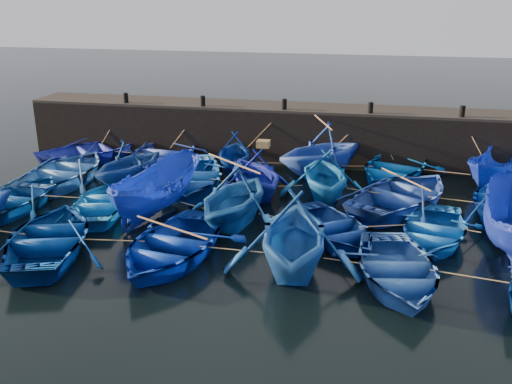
% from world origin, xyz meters
% --- Properties ---
extents(ground, '(120.00, 120.00, 0.00)m').
position_xyz_m(ground, '(0.00, 0.00, 0.00)').
color(ground, black).
rests_on(ground, ground).
extents(quay_wall, '(26.00, 2.50, 2.50)m').
position_xyz_m(quay_wall, '(0.00, 10.50, 1.25)').
color(quay_wall, black).
rests_on(quay_wall, ground).
extents(quay_top, '(26.00, 2.50, 0.12)m').
position_xyz_m(quay_top, '(0.00, 10.50, 2.56)').
color(quay_top, black).
rests_on(quay_top, quay_wall).
extents(bollard_0, '(0.24, 0.24, 0.50)m').
position_xyz_m(bollard_0, '(-8.00, 9.60, 2.87)').
color(bollard_0, black).
rests_on(bollard_0, quay_top).
extents(bollard_1, '(0.24, 0.24, 0.50)m').
position_xyz_m(bollard_1, '(-4.00, 9.60, 2.87)').
color(bollard_1, black).
rests_on(bollard_1, quay_top).
extents(bollard_2, '(0.24, 0.24, 0.50)m').
position_xyz_m(bollard_2, '(0.00, 9.60, 2.87)').
color(bollard_2, black).
rests_on(bollard_2, quay_top).
extents(bollard_3, '(0.24, 0.24, 0.50)m').
position_xyz_m(bollard_3, '(4.00, 9.60, 2.87)').
color(bollard_3, black).
rests_on(bollard_3, quay_top).
extents(bollard_4, '(0.24, 0.24, 0.50)m').
position_xyz_m(bollard_4, '(8.00, 9.60, 2.87)').
color(bollard_4, black).
rests_on(bollard_4, quay_top).
extents(boat_0, '(6.07, 6.14, 1.04)m').
position_xyz_m(boat_0, '(-9.30, 7.94, 0.52)').
color(boat_0, '#1E2BA0').
rests_on(boat_0, ground).
extents(boat_1, '(4.47, 6.02, 1.20)m').
position_xyz_m(boat_1, '(-5.60, 7.87, 0.60)').
color(boat_1, '#273FA4').
rests_on(boat_1, ground).
extents(boat_2, '(3.78, 4.18, 1.92)m').
position_xyz_m(boat_2, '(-1.92, 7.49, 0.96)').
color(boat_2, navy).
rests_on(boat_2, ground).
extents(boat_3, '(6.14, 6.15, 2.46)m').
position_xyz_m(boat_3, '(2.02, 7.80, 1.23)').
color(boat_3, '#2448B6').
rests_on(boat_3, ground).
extents(boat_4, '(5.35, 6.22, 1.09)m').
position_xyz_m(boat_4, '(5.20, 8.03, 0.54)').
color(boat_4, '#034B9E').
rests_on(boat_4, ground).
extents(boat_5, '(3.28, 4.38, 1.60)m').
position_xyz_m(boat_5, '(9.26, 7.67, 0.80)').
color(boat_5, '#102DBB').
rests_on(boat_5, ground).
extents(boat_6, '(4.06, 5.52, 1.11)m').
position_xyz_m(boat_6, '(-8.71, 4.60, 0.56)').
color(boat_6, '#3164BA').
rests_on(boat_6, ground).
extents(boat_7, '(4.49, 4.83, 2.08)m').
position_xyz_m(boat_7, '(-5.80, 4.74, 1.04)').
color(boat_7, navy).
rests_on(boat_7, ground).
extents(boat_8, '(5.40, 6.57, 1.19)m').
position_xyz_m(boat_8, '(-3.17, 4.83, 0.59)').
color(boat_8, blue).
rests_on(boat_8, ground).
extents(boat_9, '(5.13, 5.29, 2.13)m').
position_xyz_m(boat_9, '(-0.27, 4.46, 1.06)').
color(boat_9, '#1221A7').
rests_on(boat_9, ground).
extents(boat_10, '(4.44, 4.88, 2.20)m').
position_xyz_m(boat_10, '(2.46, 4.78, 1.10)').
color(boat_10, '#105EAD').
rests_on(boat_10, ground).
extents(boat_11, '(6.40, 6.89, 1.16)m').
position_xyz_m(boat_11, '(5.52, 4.45, 0.58)').
color(boat_11, '#1F4193').
rests_on(boat_11, ground).
extents(boat_12, '(3.96, 5.43, 1.11)m').
position_xyz_m(boat_12, '(9.25, 4.14, 0.55)').
color(boat_12, '#0741AC').
rests_on(boat_12, ground).
extents(boat_13, '(3.34, 4.59, 0.93)m').
position_xyz_m(boat_13, '(-8.93, 1.51, 0.47)').
color(boat_13, navy).
rests_on(boat_13, ground).
extents(boat_14, '(4.02, 4.85, 0.87)m').
position_xyz_m(boat_14, '(-5.55, 1.59, 0.44)').
color(boat_14, blue).
rests_on(boat_14, ground).
extents(boat_15, '(2.96, 5.29, 1.93)m').
position_xyz_m(boat_15, '(-3.48, 1.92, 0.97)').
color(boat_15, '#122D9E').
rests_on(boat_15, ground).
extents(boat_16, '(4.56, 5.03, 2.31)m').
position_xyz_m(boat_16, '(-0.42, 1.42, 1.15)').
color(boat_16, '#17569C').
rests_on(boat_16, ground).
extents(boat_17, '(5.12, 5.41, 0.91)m').
position_xyz_m(boat_17, '(3.10, 0.94, 0.46)').
color(boat_17, navy).
rests_on(boat_17, ground).
extents(boat_18, '(3.92, 4.92, 0.92)m').
position_xyz_m(boat_18, '(6.39, 1.45, 0.46)').
color(boat_18, blue).
rests_on(boat_18, ground).
extents(boat_21, '(5.13, 6.07, 1.07)m').
position_xyz_m(boat_21, '(-5.60, -1.89, 0.54)').
color(boat_21, navy).
rests_on(boat_21, ground).
extents(boat_22, '(4.36, 5.63, 1.08)m').
position_xyz_m(boat_22, '(-1.64, -1.61, 0.54)').
color(boat_22, '#052892').
rests_on(boat_22, ground).
extents(boat_23, '(4.60, 5.18, 2.50)m').
position_xyz_m(boat_23, '(2.15, -1.62, 1.25)').
color(boat_23, '#18519F').
rests_on(boat_23, ground).
extents(boat_24, '(4.16, 5.24, 0.98)m').
position_xyz_m(boat_24, '(5.13, -1.76, 0.49)').
color(boat_24, '#2B59B0').
rests_on(boat_24, ground).
extents(wooden_crate, '(0.50, 0.44, 0.27)m').
position_xyz_m(wooden_crate, '(0.03, 4.46, 2.26)').
color(wooden_crate, olive).
rests_on(wooden_crate, boat_9).
extents(mooring_ropes, '(18.61, 11.67, 2.10)m').
position_xyz_m(mooring_ropes, '(0.23, 5.02, 0.88)').
color(mooring_ropes, tan).
rests_on(mooring_ropes, ground).
extents(loose_oars, '(9.41, 11.49, 1.44)m').
position_xyz_m(loose_oars, '(1.37, 3.01, 1.78)').
color(loose_oars, '#99724C').
rests_on(loose_oars, ground).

